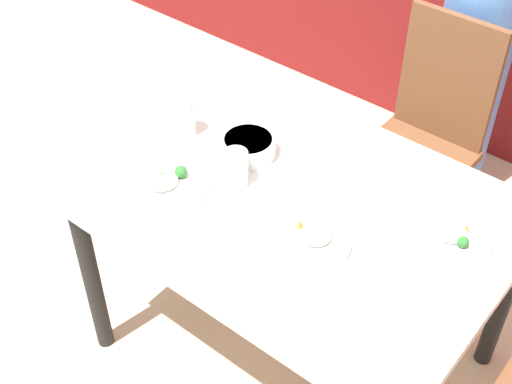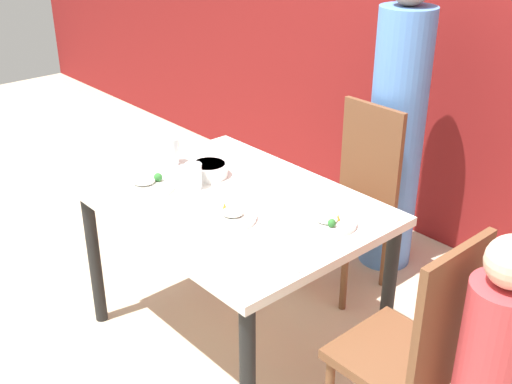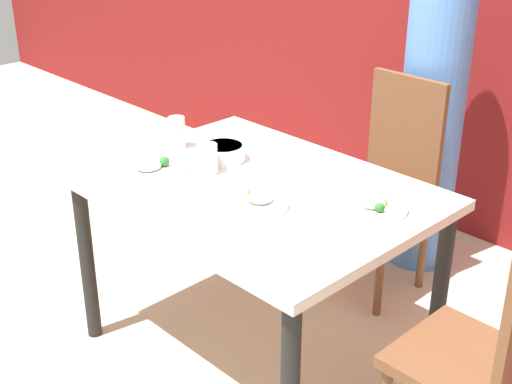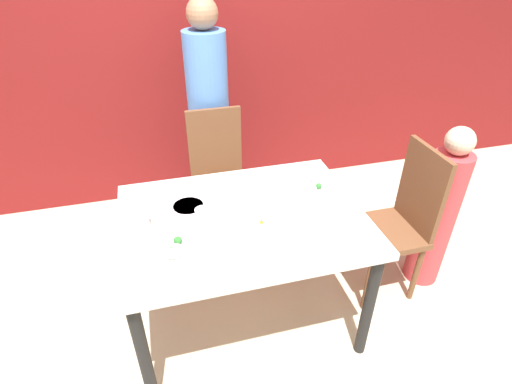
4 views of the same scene
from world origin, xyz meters
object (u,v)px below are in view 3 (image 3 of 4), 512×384
object	(u,v)px
chair_child_spot	(491,352)
chair_adult_spot	(388,180)
glass_water_tall	(208,159)
bowl_curry	(223,152)
person_adult	(432,111)
plate_rice_adult	(255,203)

from	to	relation	value
chair_child_spot	chair_adult_spot	bearing A→B (deg)	-129.62
glass_water_tall	bowl_curry	bearing A→B (deg)	113.99
person_adult	chair_adult_spot	bearing A→B (deg)	-90.00
chair_adult_spot	chair_child_spot	distance (m)	1.25
chair_adult_spot	chair_child_spot	size ratio (longest dim) A/B	1.00
chair_adult_spot	person_adult	size ratio (longest dim) A/B	0.60
bowl_curry	glass_water_tall	distance (m)	0.14
chair_adult_spot	plate_rice_adult	distance (m)	0.98
plate_rice_adult	glass_water_tall	size ratio (longest dim) A/B	2.02
chair_adult_spot	glass_water_tall	distance (m)	0.95
person_adult	plate_rice_adult	distance (m)	1.26
chair_adult_spot	glass_water_tall	world-z (taller)	chair_adult_spot
plate_rice_adult	bowl_curry	bearing A→B (deg)	152.83
person_adult	glass_water_tall	world-z (taller)	person_adult
glass_water_tall	plate_rice_adult	bearing A→B (deg)	-11.98
chair_adult_spot	person_adult	xyz separation A→B (m)	(0.00, 0.31, 0.26)
chair_adult_spot	bowl_curry	distance (m)	0.84
person_adult	glass_water_tall	size ratio (longest dim) A/B	14.03
chair_child_spot	plate_rice_adult	xyz separation A→B (m)	(-0.85, -0.15, 0.24)
plate_rice_adult	person_adult	bearing A→B (deg)	94.92
chair_adult_spot	chair_child_spot	xyz separation A→B (m)	(0.96, -0.79, 0.00)
person_adult	plate_rice_adult	world-z (taller)	person_adult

